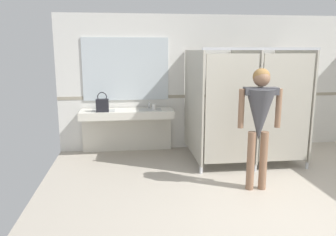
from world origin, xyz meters
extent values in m
cube|color=#B2A899|center=(0.00, 0.00, -0.05)|extent=(6.63, 6.85, 0.10)
cube|color=silver|center=(0.00, 3.18, 1.31)|extent=(6.63, 0.12, 2.62)
cube|color=#9E937F|center=(0.00, 3.12, 1.05)|extent=(6.63, 0.01, 0.06)
cube|color=silver|center=(-2.01, 2.84, 0.78)|extent=(1.73, 0.53, 0.14)
cube|color=silver|center=(-2.01, 3.06, 0.36)|extent=(1.73, 0.08, 0.71)
cube|color=#ADADA8|center=(-2.44, 2.81, 0.80)|extent=(0.42, 0.29, 0.11)
cylinder|color=silver|center=(-2.44, 3.01, 0.91)|extent=(0.04, 0.04, 0.11)
cylinder|color=silver|center=(-2.44, 2.96, 0.95)|extent=(0.03, 0.11, 0.03)
sphere|color=silver|center=(-2.37, 3.02, 0.88)|extent=(0.04, 0.04, 0.04)
cube|color=#ADADA8|center=(-1.58, 2.81, 0.80)|extent=(0.42, 0.29, 0.11)
cylinder|color=silver|center=(-1.58, 3.01, 0.91)|extent=(0.04, 0.04, 0.11)
cylinder|color=silver|center=(-1.58, 2.96, 0.95)|extent=(0.03, 0.11, 0.03)
sphere|color=silver|center=(-1.51, 3.02, 0.88)|extent=(0.04, 0.04, 0.04)
cube|color=silver|center=(-2.01, 3.11, 1.59)|extent=(1.63, 0.02, 1.18)
cube|color=#B2AD9E|center=(-0.85, 2.34, 1.03)|extent=(0.03, 1.53, 1.83)
cylinder|color=silver|center=(-0.85, 1.63, 0.06)|extent=(0.05, 0.05, 0.12)
cube|color=#B2AD9E|center=(0.06, 2.34, 1.03)|extent=(0.03, 1.53, 1.83)
cylinder|color=silver|center=(0.06, 1.63, 0.06)|extent=(0.05, 0.05, 0.12)
cube|color=#B2AD9E|center=(0.96, 2.34, 1.03)|extent=(0.03, 1.53, 1.83)
cylinder|color=silver|center=(0.96, 1.63, 0.06)|extent=(0.05, 0.05, 0.12)
cube|color=#B2AD9E|center=(-0.40, 1.60, 1.03)|extent=(0.83, 0.03, 1.73)
cube|color=#B2AD9E|center=(0.51, 1.60, 1.03)|extent=(0.83, 0.03, 1.73)
cube|color=#B7BABF|center=(0.06, 1.60, 1.97)|extent=(1.87, 0.04, 0.04)
cylinder|color=#8C664C|center=(-0.12, 0.93, 0.42)|extent=(0.11, 0.11, 0.84)
cylinder|color=#8C664C|center=(-0.30, 0.95, 0.42)|extent=(0.11, 0.11, 0.84)
cone|color=#47474C|center=(-0.21, 0.94, 1.08)|extent=(0.43, 0.43, 0.72)
cube|color=#47474C|center=(-0.21, 0.94, 1.41)|extent=(0.47, 0.19, 0.10)
cylinder|color=#8C664C|center=(0.05, 0.92, 1.17)|extent=(0.08, 0.08, 0.54)
cylinder|color=#8C664C|center=(-0.47, 0.96, 1.17)|extent=(0.08, 0.08, 0.54)
sphere|color=#8C664C|center=(-0.21, 0.94, 1.58)|extent=(0.23, 0.23, 0.23)
sphere|color=olive|center=(-0.21, 0.95, 1.60)|extent=(0.23, 0.23, 0.23)
cube|color=black|center=(-2.45, 2.70, 0.97)|extent=(0.22, 0.12, 0.23)
torus|color=black|center=(-2.45, 2.70, 1.12)|extent=(0.17, 0.02, 0.17)
cylinder|color=teal|center=(-2.48, 3.00, 0.93)|extent=(0.07, 0.07, 0.16)
cylinder|color=black|center=(-2.48, 3.00, 1.03)|extent=(0.03, 0.03, 0.04)
cylinder|color=white|center=(-1.50, 2.78, 0.90)|extent=(0.07, 0.07, 0.10)
camera|label=1|loc=(-2.01, -3.34, 1.95)|focal=35.63mm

